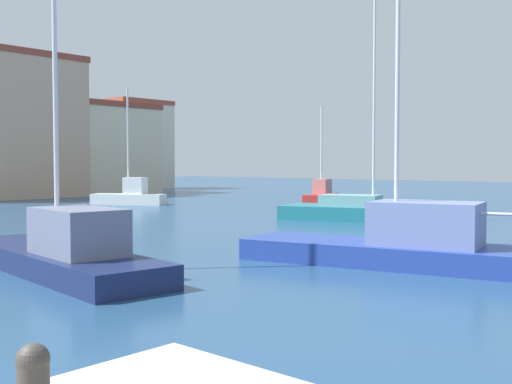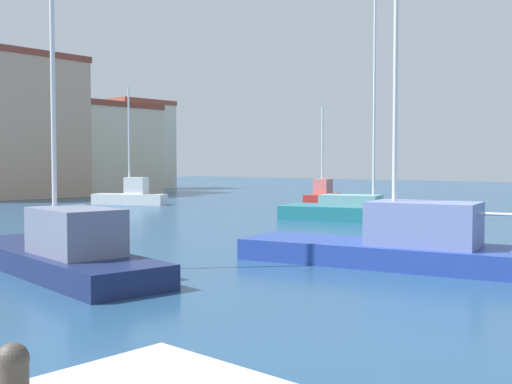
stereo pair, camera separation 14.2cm
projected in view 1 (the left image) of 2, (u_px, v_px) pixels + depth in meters
water at (87, 224)px, 28.69m from camera, size 160.00×160.00×0.00m
sailboat_blue_behind_lamppost at (405, 243)px, 16.79m from camera, size 4.27×8.80×9.63m
sailboat_red_outer_mooring at (321, 196)px, 40.34m from camera, size 4.33×2.30×6.48m
sailboat_white_distant_east at (130, 195)px, 42.14m from camera, size 3.60×5.05×7.96m
sailboat_teal_center_channel at (370, 211)px, 30.20m from camera, size 5.51×9.34×12.96m
sailboat_navy_inner_mooring at (63, 251)px, 15.56m from camera, size 3.05×8.41×8.86m
yacht_club at (2, 125)px, 49.05m from camera, size 12.94×5.15×11.69m
waterfront_apartments at (85, 148)px, 56.08m from camera, size 12.36×7.08×8.28m
harbor_office at (135, 145)px, 68.41m from camera, size 6.99×5.46×9.70m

